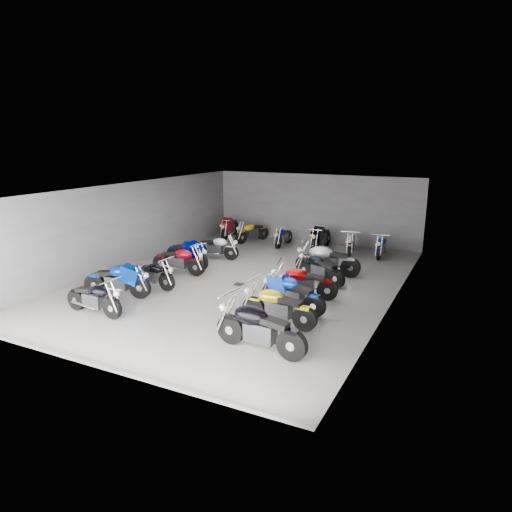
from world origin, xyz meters
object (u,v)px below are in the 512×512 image
object	(u,v)px
motorcycle_right_d	(302,283)
motorcycle_back_c	(283,236)
motorcycle_left_c	(151,274)
motorcycle_right_c	(291,294)
motorcycle_right_b	(278,307)
motorcycle_back_d	(321,237)
motorcycle_back_f	(382,246)
motorcycle_left_a	(94,298)
motorcycle_back_a	(230,227)
motorcycle_right_e	(320,269)
motorcycle_right_f	(327,260)
motorcycle_left_f	(216,247)
motorcycle_back_b	(252,232)
motorcycle_left_d	(179,260)
motorcycle_right_a	(259,328)
drain_grate	(239,284)
motorcycle_back_e	(351,243)
motorcycle_left_e	(187,253)
motorcycle_left_b	(118,280)

from	to	relation	value
motorcycle_right_d	motorcycle_back_c	world-z (taller)	motorcycle_right_d
motorcycle_left_c	motorcycle_right_c	world-z (taller)	motorcycle_right_c
motorcycle_right_b	motorcycle_back_d	size ratio (longest dim) A/B	0.95
motorcycle_back_c	motorcycle_back_f	size ratio (longest dim) A/B	0.95
motorcycle_left_a	motorcycle_back_a	bearing A→B (deg)	-168.86
motorcycle_right_e	motorcycle_back_d	bearing A→B (deg)	42.01
motorcycle_right_f	motorcycle_back_a	size ratio (longest dim) A/B	1.05
motorcycle_left_f	motorcycle_right_c	distance (m)	6.44
motorcycle_back_b	motorcycle_left_a	bearing A→B (deg)	111.15
motorcycle_right_f	motorcycle_left_a	bearing A→B (deg)	136.01
motorcycle_left_d	motorcycle_right_e	size ratio (longest dim) A/B	1.09
motorcycle_left_d	motorcycle_right_e	bearing A→B (deg)	100.17
motorcycle_left_f	motorcycle_back_a	xyz separation A→B (m)	(-1.51, 3.77, 0.06)
motorcycle_left_a	motorcycle_back_d	xyz separation A→B (m)	(3.15, 10.28, 0.06)
motorcycle_right_a	motorcycle_right_d	xyz separation A→B (m)	(-0.41, 3.86, -0.06)
motorcycle_right_a	motorcycle_right_e	xyz separation A→B (m)	(-0.45, 5.63, -0.07)
motorcycle_back_a	motorcycle_back_c	xyz separation A→B (m)	(3.07, -0.39, -0.09)
drain_grate	motorcycle_back_b	bearing A→B (deg)	113.27
motorcycle_back_e	drain_grate	bearing A→B (deg)	57.18
motorcycle_right_a	motorcycle_back_f	world-z (taller)	motorcycle_right_a
motorcycle_left_f	motorcycle_back_f	world-z (taller)	motorcycle_left_f
motorcycle_back_c	drain_grate	bearing A→B (deg)	98.01
motorcycle_right_e	motorcycle_back_f	world-z (taller)	motorcycle_right_e
motorcycle_left_c	motorcycle_left_f	bearing A→B (deg)	-176.26
motorcycle_left_a	motorcycle_back_f	bearing A→B (deg)	152.22
motorcycle_left_f	motorcycle_back_c	size ratio (longest dim) A/B	1.08
motorcycle_right_b	motorcycle_back_a	size ratio (longest dim) A/B	0.97
drain_grate	motorcycle_left_d	world-z (taller)	motorcycle_left_d
motorcycle_left_c	motorcycle_back_d	xyz separation A→B (m)	(3.26, 7.68, 0.08)
motorcycle_left_d	motorcycle_right_b	xyz separation A→B (m)	(5.15, -2.73, 0.01)
motorcycle_left_e	motorcycle_right_c	size ratio (longest dim) A/B	1.02
motorcycle_back_c	motorcycle_back_e	world-z (taller)	motorcycle_back_e
motorcycle_right_c	motorcycle_back_e	xyz separation A→B (m)	(-0.25, 7.29, -0.03)
motorcycle_right_a	motorcycle_back_a	distance (m)	12.57
motorcycle_right_b	motorcycle_back_f	world-z (taller)	motorcycle_right_b
motorcycle_left_d	motorcycle_back_e	bearing A→B (deg)	135.12
motorcycle_left_d	motorcycle_right_f	world-z (taller)	motorcycle_right_f
motorcycle_back_e	motorcycle_right_d	bearing A→B (deg)	79.87
motorcycle_left_d	motorcycle_back_c	bearing A→B (deg)	159.71
motorcycle_right_d	motorcycle_back_e	world-z (taller)	motorcycle_right_d
drain_grate	motorcycle_back_d	xyz separation A→B (m)	(0.84, 6.08, 0.54)
motorcycle_left_c	motorcycle_left_d	bearing A→B (deg)	-172.57
motorcycle_right_d	motorcycle_back_e	distance (m)	6.17
motorcycle_left_f	motorcycle_right_e	bearing A→B (deg)	65.52
motorcycle_left_a	motorcycle_left_b	bearing A→B (deg)	-159.85
motorcycle_left_a	motorcycle_left_f	size ratio (longest dim) A/B	1.02
motorcycle_left_a	motorcycle_back_d	bearing A→B (deg)	165.04
motorcycle_back_c	motorcycle_back_b	bearing A→B (deg)	-4.98
motorcycle_left_f	motorcycle_back_d	distance (m)	4.83
motorcycle_right_f	motorcycle_right_b	bearing A→B (deg)	174.29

